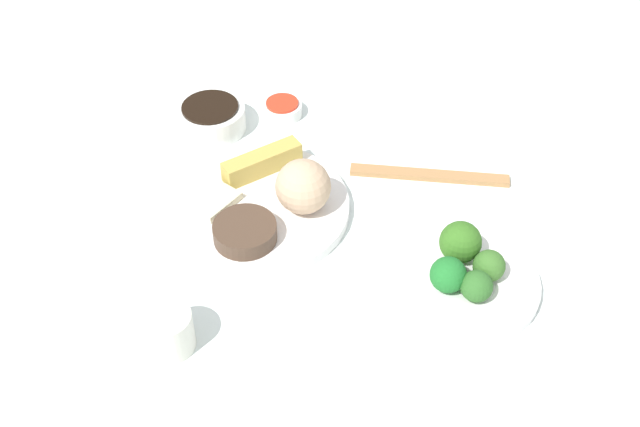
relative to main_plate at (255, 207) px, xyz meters
The scene contains 17 objects.
tabletop 0.06m from the main_plate, 81.62° to the left, with size 2.20×2.20×0.02m, color white.
main_plate is the anchor object (origin of this frame).
rice_scoop 0.08m from the main_plate, 102.16° to the left, with size 0.07×0.07×0.07m, color #CFAA86.
spring_roll 0.07m from the main_plate, 167.84° to the right, with size 0.12×0.03×0.03m, color gold.
crab_rangoon_wonton 0.07m from the main_plate, 77.84° to the right, with size 0.06×0.08×0.01m, color beige.
stir_fry_heap 0.07m from the main_plate, 12.16° to the left, with size 0.08×0.08×0.02m, color #4B3628.
broccoli_plate 0.30m from the main_plate, 81.83° to the left, with size 0.19×0.19×0.01m, color white.
broccoli_floret_0 0.29m from the main_plate, 87.97° to the left, with size 0.05×0.05×0.05m, color #376F21.
broccoli_floret_1 0.33m from the main_plate, 84.75° to the left, with size 0.04×0.04×0.04m, color #3B6E29.
broccoli_floret_2 0.29m from the main_plate, 77.40° to the left, with size 0.05×0.05×0.05m, color #20732B.
broccoli_floret_3 0.32m from the main_plate, 77.99° to the left, with size 0.04×0.04×0.04m, color #306728.
soy_sauce_bowl 0.20m from the main_plate, 138.73° to the right, with size 0.11×0.11×0.04m, color white.
soy_sauce_bowl_liquid 0.20m from the main_plate, 138.73° to the right, with size 0.09×0.09×0.00m, color black.
sauce_ramekin_sweet_and_sour 0.22m from the main_plate, 169.12° to the right, with size 0.06×0.06×0.02m, color white.
sauce_ramekin_sweet_and_sour_liquid 0.22m from the main_plate, 169.12° to the right, with size 0.05×0.05×0.00m, color red.
teacup 0.24m from the main_plate, ahead, with size 0.06×0.06×0.05m, color silver.
chopsticks_pair 0.26m from the main_plate, 124.82° to the left, with size 0.23×0.02×0.01m, color #AF7C4B.
Camera 1 is at (0.71, 0.28, 0.77)m, focal length 44.37 mm.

